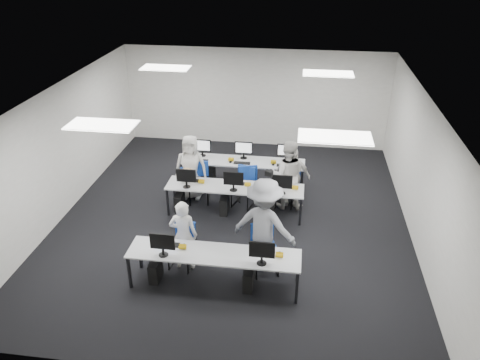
# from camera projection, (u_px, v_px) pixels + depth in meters

# --- Properties ---
(room) EXTENTS (9.00, 9.02, 3.00)m
(room) POSITION_uv_depth(u_px,v_px,m) (233.00, 160.00, 10.33)
(room) COLOR black
(room) RESTS_ON ground
(ceiling_panels) EXTENTS (5.20, 4.60, 0.02)m
(ceiling_panels) POSITION_uv_depth(u_px,v_px,m) (233.00, 95.00, 9.64)
(ceiling_panels) COLOR white
(ceiling_panels) RESTS_ON room
(desk_front) EXTENTS (3.20, 0.70, 0.73)m
(desk_front) POSITION_uv_depth(u_px,v_px,m) (214.00, 255.00, 8.61)
(desk_front) COLOR #AAABAE
(desk_front) RESTS_ON ground
(desk_mid) EXTENTS (3.20, 0.70, 0.73)m
(desk_mid) POSITION_uv_depth(u_px,v_px,m) (235.00, 188.00, 10.89)
(desk_mid) COLOR #AAABAE
(desk_mid) RESTS_ON ground
(desk_back) EXTENTS (3.20, 0.70, 0.73)m
(desk_back) POSITION_uv_depth(u_px,v_px,m) (243.00, 163.00, 12.12)
(desk_back) COLOR #AAABAE
(desk_back) RESTS_ON ground
(equipment_front) EXTENTS (2.51, 0.41, 1.19)m
(equipment_front) POSITION_uv_depth(u_px,v_px,m) (204.00, 269.00, 8.77)
(equipment_front) COLOR #0C2B9C
(equipment_front) RESTS_ON desk_front
(equipment_mid) EXTENTS (2.91, 0.41, 1.19)m
(equipment_mid) POSITION_uv_depth(u_px,v_px,m) (227.00, 200.00, 11.05)
(equipment_mid) COLOR white
(equipment_mid) RESTS_ON desk_mid
(equipment_back) EXTENTS (2.91, 0.41, 1.19)m
(equipment_back) POSITION_uv_depth(u_px,v_px,m) (250.00, 174.00, 12.26)
(equipment_back) COLOR white
(equipment_back) RESTS_ON desk_back
(chair_0) EXTENTS (0.53, 0.57, 0.93)m
(chair_0) POSITION_uv_depth(u_px,v_px,m) (183.00, 253.00, 9.32)
(chair_0) COLOR navy
(chair_0) RESTS_ON ground
(chair_1) EXTENTS (0.64, 0.66, 0.99)m
(chair_1) POSITION_uv_depth(u_px,v_px,m) (264.00, 257.00, 9.17)
(chair_1) COLOR navy
(chair_1) RESTS_ON ground
(chair_2) EXTENTS (0.56, 0.59, 0.99)m
(chair_2) POSITION_uv_depth(u_px,v_px,m) (199.00, 189.00, 11.61)
(chair_2) COLOR navy
(chair_2) RESTS_ON ground
(chair_3) EXTENTS (0.60, 0.63, 0.97)m
(chair_3) POSITION_uv_depth(u_px,v_px,m) (244.00, 194.00, 11.43)
(chair_3) COLOR navy
(chair_3) RESTS_ON ground
(chair_4) EXTENTS (0.47, 0.51, 0.87)m
(chair_4) POSITION_uv_depth(u_px,v_px,m) (285.00, 195.00, 11.45)
(chair_4) COLOR navy
(chair_4) RESTS_ON ground
(chair_5) EXTENTS (0.48, 0.51, 0.83)m
(chair_5) POSITION_uv_depth(u_px,v_px,m) (191.00, 186.00, 11.89)
(chair_5) COLOR navy
(chair_5) RESTS_ON ground
(chair_6) EXTENTS (0.61, 0.64, 0.99)m
(chair_6) POSITION_uv_depth(u_px,v_px,m) (246.00, 187.00, 11.74)
(chair_6) COLOR navy
(chair_6) RESTS_ON ground
(chair_7) EXTENTS (0.53, 0.57, 0.97)m
(chair_7) POSITION_uv_depth(u_px,v_px,m) (289.00, 187.00, 11.71)
(chair_7) COLOR navy
(chair_7) RESTS_ON ground
(handbag) EXTENTS (0.43, 0.30, 0.33)m
(handbag) POSITION_uv_depth(u_px,v_px,m) (188.00, 174.00, 11.07)
(handbag) COLOR olive
(handbag) RESTS_ON desk_mid
(student_0) EXTENTS (0.55, 0.37, 1.50)m
(student_0) POSITION_uv_depth(u_px,v_px,m) (184.00, 235.00, 9.07)
(student_0) COLOR beige
(student_0) RESTS_ON ground
(student_1) EXTENTS (0.85, 0.66, 1.73)m
(student_1) POSITION_uv_depth(u_px,v_px,m) (287.00, 175.00, 11.11)
(student_1) COLOR beige
(student_1) RESTS_ON ground
(student_2) EXTENTS (0.83, 0.55, 1.66)m
(student_2) POSITION_uv_depth(u_px,v_px,m) (191.00, 167.00, 11.55)
(student_2) COLOR beige
(student_2) RESTS_ON ground
(student_3) EXTENTS (0.90, 0.41, 1.50)m
(student_3) POSITION_uv_depth(u_px,v_px,m) (292.00, 176.00, 11.29)
(student_3) COLOR beige
(student_3) RESTS_ON ground
(photographer) EXTENTS (1.40, 1.03, 1.94)m
(photographer) POSITION_uv_depth(u_px,v_px,m) (264.00, 225.00, 8.98)
(photographer) COLOR slate
(photographer) RESTS_ON ground
(dslr_camera) EXTENTS (0.18, 0.21, 0.10)m
(dslr_camera) POSITION_uv_depth(u_px,v_px,m) (269.00, 173.00, 8.65)
(dslr_camera) COLOR black
(dslr_camera) RESTS_ON photographer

